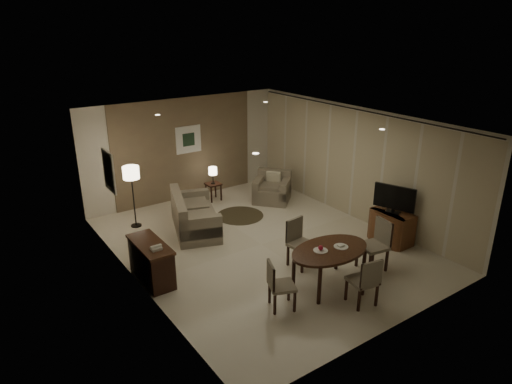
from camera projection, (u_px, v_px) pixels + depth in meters
room_shell at (251, 180)px, 9.69m from camera, size 5.50×7.00×2.70m
taupe_accent at (185, 149)px, 12.05m from camera, size 3.96×0.03×2.70m
curtain_wall at (353, 165)px, 10.82m from camera, size 0.08×6.70×2.58m
curtain_rod at (358, 110)px, 10.36m from camera, size 0.03×6.80×0.03m
art_back_frame at (188, 139)px, 12.00m from camera, size 0.72×0.03×0.72m
art_back_canvas at (189, 140)px, 11.99m from camera, size 0.34×0.01×0.34m
art_left_frame at (109, 171)px, 8.67m from camera, size 0.03×0.60×0.80m
art_left_canvas at (110, 171)px, 8.68m from camera, size 0.01×0.46×0.64m
downlight_nl at (256, 153)px, 6.78m from camera, size 0.10×0.10×0.01m
downlight_nr at (382, 129)px, 8.28m from camera, size 0.10×0.10×0.01m
downlight_fl at (158, 115)px, 9.54m from camera, size 0.10×0.10×0.01m
downlight_fr at (266, 102)px, 11.04m from camera, size 0.10×0.10×0.01m
console_desk at (151, 262)px, 8.39m from camera, size 0.48×1.20×0.75m
telephone at (156, 247)px, 8.01m from camera, size 0.20×0.14×0.09m
tv_cabinet at (392, 227)px, 9.87m from camera, size 0.48×0.90×0.70m
flat_tv at (394, 198)px, 9.62m from camera, size 0.36×0.85×0.60m
dining_table at (329, 267)px, 8.22m from camera, size 1.56×0.98×0.73m
chair_near at (362, 280)px, 7.66m from camera, size 0.51×0.51×0.90m
chair_far at (302, 244)px, 8.84m from camera, size 0.51×0.51×0.95m
chair_left at (282, 285)px, 7.55m from camera, size 0.54×0.54×0.85m
chair_right at (373, 246)px, 8.73m from camera, size 0.55×0.55×0.99m
plate_a at (321, 250)px, 8.03m from camera, size 0.26×0.26×0.02m
plate_b at (341, 247)px, 8.17m from camera, size 0.26×0.26×0.02m
fruit_apple at (321, 248)px, 8.01m from camera, size 0.09×0.09×0.09m
napkin at (341, 245)px, 8.16m from camera, size 0.12×0.08×0.03m
round_rug at (240, 215)px, 11.30m from camera, size 1.16×1.16×0.01m
sofa at (195, 213)px, 10.39m from camera, size 2.03×1.47×0.86m
armchair at (272, 187)px, 12.07m from camera, size 1.23×1.23×0.80m
side_table at (214, 192)px, 12.22m from camera, size 0.37×0.37×0.47m
table_lamp at (213, 174)px, 12.05m from camera, size 0.22×0.22×0.50m
floor_lamp at (133, 197)px, 10.48m from camera, size 0.37×0.37×1.46m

